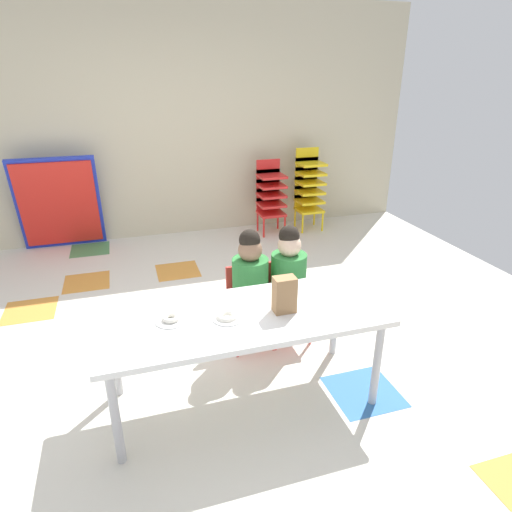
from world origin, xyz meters
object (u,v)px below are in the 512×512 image
at_px(kid_chair_red_stack, 270,193).
at_px(folded_activity_table, 59,204).
at_px(donut_powdered_loose, 227,316).
at_px(paper_bag_brown, 284,295).
at_px(donut_powdered_on_plate, 171,318).
at_px(kid_chair_yellow_stack, 309,185).
at_px(seated_child_middle_seat, 288,273).
at_px(paper_plate_near_edge, 171,321).
at_px(craft_table, 243,322).
at_px(seated_child_near_camera, 250,278).
at_px(paper_plate_center_table, 228,318).

bearing_deg(kid_chair_red_stack, folded_activity_table, 175.94).
bearing_deg(folded_activity_table, donut_powdered_loose, -69.00).
distance_m(paper_bag_brown, donut_powdered_loose, 0.36).
bearing_deg(donut_powdered_loose, donut_powdered_on_plate, 167.69).
bearing_deg(kid_chair_yellow_stack, donut_powdered_loose, -121.38).
xyz_separation_m(seated_child_middle_seat, kid_chair_red_stack, (0.67, 2.37, -0.04)).
relative_size(folded_activity_table, donut_powdered_loose, 9.02).
xyz_separation_m(paper_bag_brown, paper_plate_near_edge, (-0.66, 0.08, -0.11)).
relative_size(seated_child_middle_seat, folded_activity_table, 0.84).
height_order(paper_plate_near_edge, donut_powdered_loose, donut_powdered_loose).
distance_m(kid_chair_yellow_stack, donut_powdered_loose, 3.46).
xyz_separation_m(paper_bag_brown, donut_powdered_on_plate, (-0.66, 0.08, -0.09)).
height_order(kid_chair_yellow_stack, folded_activity_table, folded_activity_table).
bearing_deg(paper_bag_brown, kid_chair_yellow_stack, 63.86).
bearing_deg(craft_table, kid_chair_yellow_stack, 59.91).
relative_size(craft_table, seated_child_near_camera, 1.83).
bearing_deg(seated_child_middle_seat, paper_plate_center_table, -135.34).
bearing_deg(paper_bag_brown, donut_powdered_on_plate, 172.79).
height_order(folded_activity_table, paper_plate_center_table, folded_activity_table).
distance_m(kid_chair_red_stack, folded_activity_table, 2.49).
relative_size(craft_table, paper_bag_brown, 7.64).
bearing_deg(kid_chair_yellow_stack, seated_child_near_camera, -122.21).
xyz_separation_m(kid_chair_red_stack, kid_chair_yellow_stack, (0.52, 0.00, 0.06)).
distance_m(seated_child_middle_seat, folded_activity_table, 3.12).
height_order(seated_child_middle_seat, donut_powdered_on_plate, seated_child_middle_seat).
xyz_separation_m(donut_powdered_on_plate, donut_powdered_loose, (0.31, -0.07, -0.01)).
bearing_deg(craft_table, seated_child_middle_seat, 48.46).
height_order(craft_table, seated_child_near_camera, seated_child_near_camera).
relative_size(folded_activity_table, paper_plate_near_edge, 6.04).
bearing_deg(donut_powdered_loose, paper_plate_near_edge, 167.69).
distance_m(paper_plate_center_table, donut_powdered_loose, 0.01).
xyz_separation_m(folded_activity_table, donut_powdered_on_plate, (0.89, -3.06, 0.10)).
height_order(craft_table, paper_plate_near_edge, paper_plate_near_edge).
distance_m(kid_chair_red_stack, paper_plate_near_edge, 3.30).
relative_size(kid_chair_yellow_stack, donut_powdered_loose, 8.63).
bearing_deg(donut_powdered_on_plate, seated_child_middle_seat, 29.69).
distance_m(seated_child_near_camera, paper_plate_center_table, 0.67).
bearing_deg(paper_plate_center_table, donut_powdered_loose, 161.07).
distance_m(craft_table, paper_plate_near_edge, 0.42).
distance_m(seated_child_middle_seat, kid_chair_yellow_stack, 2.65).
height_order(paper_bag_brown, donut_powdered_loose, paper_bag_brown).
bearing_deg(donut_powdered_loose, kid_chair_yellow_stack, 58.62).
bearing_deg(paper_plate_center_table, seated_child_near_camera, 62.70).
relative_size(craft_table, kid_chair_yellow_stack, 1.62).
distance_m(paper_bag_brown, paper_plate_near_edge, 0.67).
bearing_deg(craft_table, donut_powdered_loose, -167.98).
bearing_deg(paper_plate_near_edge, folded_activity_table, 106.22).
bearing_deg(paper_plate_near_edge, paper_plate_center_table, -12.45).
distance_m(kid_chair_yellow_stack, paper_plate_center_table, 3.46).
height_order(kid_chair_yellow_stack, paper_plate_near_edge, kid_chair_yellow_stack).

